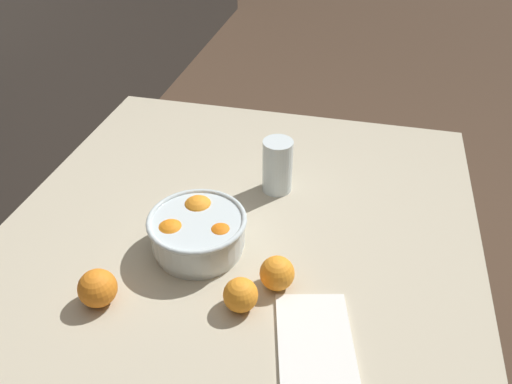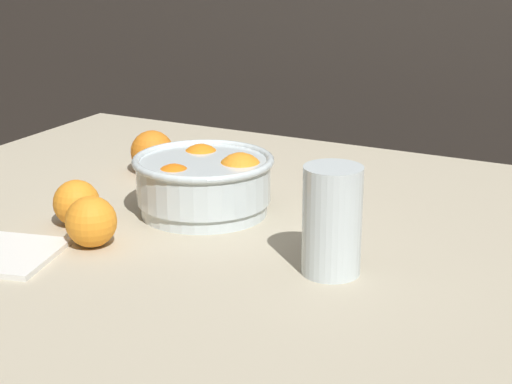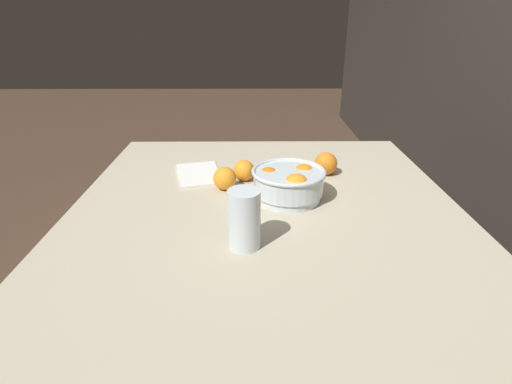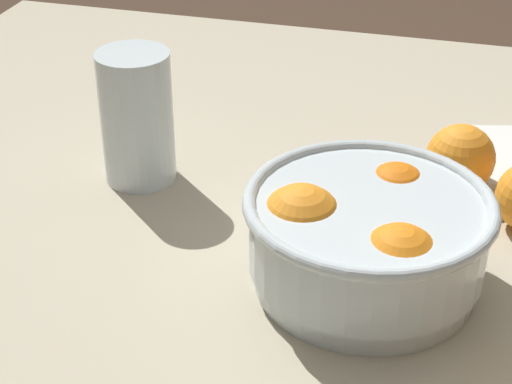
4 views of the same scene
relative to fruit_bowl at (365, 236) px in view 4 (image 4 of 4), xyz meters
name	(u,v)px [view 4 (image 4 of 4)]	position (x,y,z in m)	size (l,w,h in m)	color
dining_table	(316,284)	(0.05, -0.07, -0.12)	(1.27, 1.13, 0.71)	#B7AD93
fruit_bowl	(365,236)	(0.00, 0.00, 0.00)	(0.22, 0.22, 0.10)	silver
juice_glass	(137,124)	(0.27, -0.13, 0.01)	(0.08, 0.08, 0.15)	#F4A314
orange_loose_aside	(460,158)	(-0.07, -0.20, -0.02)	(0.07, 0.07, 0.07)	orange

